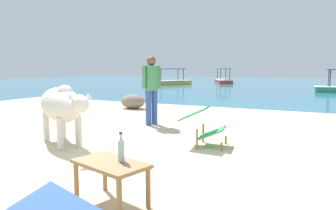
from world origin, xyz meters
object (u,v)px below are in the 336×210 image
Objects in this scene: cow at (62,105)px; deck_chair_far at (203,124)px; person_standing at (151,85)px; low_bench_table at (111,169)px; boat_yellow at (170,81)px; bottle at (121,150)px; boat_red at (223,80)px.

cow is 2.22× the size of deck_chair_far.
deck_chair_far is 0.51× the size of person_standing.
cow is 2.76m from low_bench_table.
deck_chair_far is at bearing -12.87° from person_standing.
person_standing reaches higher than boat_yellow.
person_standing reaches higher than deck_chair_far.
person_standing is at bearing 129.00° from low_bench_table.
boat_yellow reaches higher than low_bench_table.
bottle is at bearing -124.98° from boat_yellow.
low_bench_table is 4.40m from person_standing.
person_standing reaches higher than cow.
low_bench_table is 2.63m from deck_chair_far.
boat_yellow is (-9.01, 17.61, -0.13)m from deck_chair_far.
person_standing is at bearing -125.13° from boat_yellow.
bottle is 0.08× the size of boat_yellow.
bottle is 22.12m from boat_yellow.
low_bench_table is 1.02× the size of deck_chair_far.
bottle is at bearing -40.53° from person_standing.
boat_red is at bearing 118.81° from low_bench_table.
boat_red reaches higher than low_bench_table.
low_bench_table is 0.52× the size of person_standing.
boat_red is (3.20, 4.25, 0.00)m from boat_yellow.
boat_yellow is (-8.97, 20.24, -0.11)m from low_bench_table.
cow is 1.14× the size of person_standing.
low_bench_table is at bearing -8.31° from cow.
deck_chair_far is at bearing 91.02° from bottle.
bottle reaches higher than deck_chair_far.
boat_red is at bearing 125.82° from person_standing.
boat_yellow is at bearing -61.24° from boat_red.
bottle reaches higher than low_bench_table.
bottle is at bearing 49.40° from low_bench_table.
boat_red reaches higher than cow.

